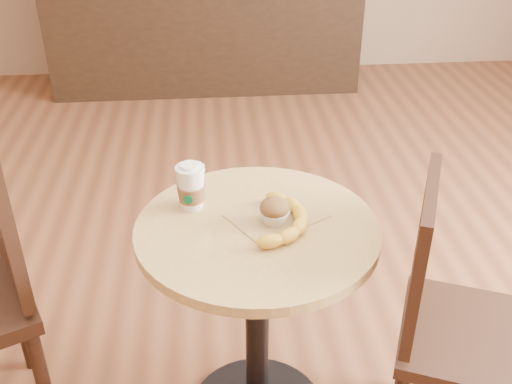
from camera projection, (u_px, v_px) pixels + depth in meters
cafe_table at (257, 293)px, 1.71m from camera, size 0.66×0.66×0.75m
chair_right at (453, 320)px, 1.65m from camera, size 0.52×0.52×0.90m
service_counter at (205, 15)px, 4.34m from camera, size 2.30×0.65×1.04m
kraft_bag at (277, 215)px, 1.63m from camera, size 0.30×0.28×0.00m
coffee_cup at (191, 188)px, 1.64m from camera, size 0.08×0.08×0.14m
muffin at (275, 211)px, 1.58m from camera, size 0.08×0.08×0.07m
banana at (283, 218)px, 1.58m from camera, size 0.24×0.31×0.04m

